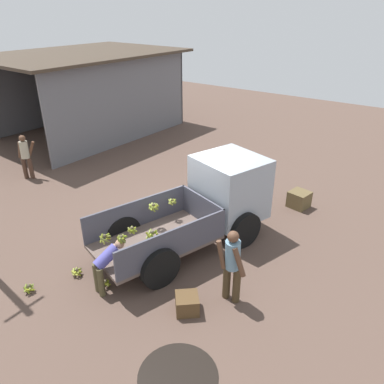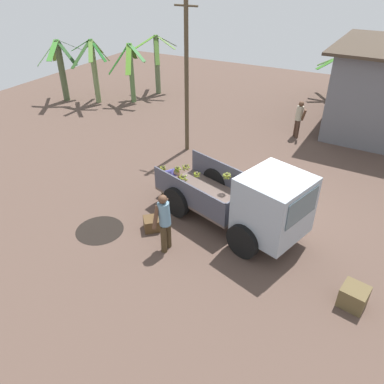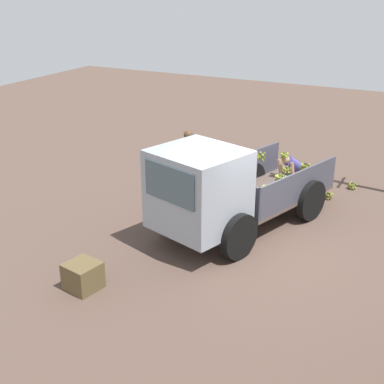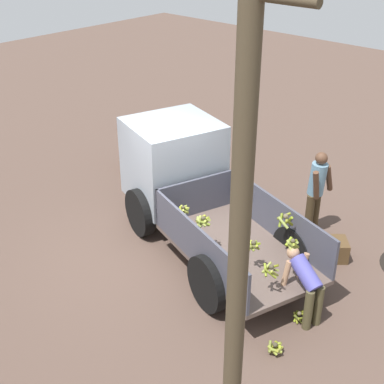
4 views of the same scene
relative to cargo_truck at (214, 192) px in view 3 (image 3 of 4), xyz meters
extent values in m
plane|color=brown|center=(-0.15, 0.88, -1.13)|extent=(36.00, 36.00, 0.00)
cylinder|color=black|center=(-4.14, -1.87, -1.13)|extent=(1.40, 1.40, 0.01)
cube|color=brown|center=(-1.83, 0.58, -0.60)|extent=(3.34, 2.54, 0.08)
cube|color=#454653|center=(-1.57, 1.38, -0.19)|extent=(2.83, 0.94, 0.74)
cube|color=#454653|center=(-2.08, -0.22, -0.19)|extent=(2.83, 0.94, 0.74)
cube|color=#454653|center=(-0.44, 0.14, -0.19)|extent=(0.57, 1.66, 0.74)
cube|color=#9AA4B1|center=(0.45, -0.14, 0.18)|extent=(2.02, 2.09, 1.66)
cube|color=#4C606B|center=(1.22, -0.39, 0.52)|extent=(0.44, 1.29, 0.73)
cylinder|color=black|center=(0.50, 0.78, -0.64)|extent=(0.99, 0.50, 0.97)
cylinder|color=black|center=(-0.05, -0.92, -0.64)|extent=(0.99, 0.50, 0.97)
cylinder|color=black|center=(-1.98, 1.57, -0.64)|extent=(0.99, 0.50, 0.97)
cylinder|color=black|center=(-2.52, -0.14, -0.64)|extent=(0.99, 0.50, 0.97)
sphere|color=brown|center=(-2.32, 0.84, -0.06)|extent=(0.08, 0.08, 0.08)
cylinder|color=olive|center=(-2.38, 0.87, -0.11)|extent=(0.11, 0.17, 0.12)
cylinder|color=#97AB24|center=(-2.37, 0.81, -0.12)|extent=(0.12, 0.16, 0.14)
cylinder|color=olive|center=(-2.33, 0.78, -0.11)|extent=(0.17, 0.07, 0.12)
cylinder|color=olive|center=(-2.28, 0.81, -0.12)|extent=(0.13, 0.14, 0.14)
cylinder|color=#9FAB2C|center=(-2.27, 0.86, -0.12)|extent=(0.09, 0.16, 0.15)
cylinder|color=olive|center=(-2.32, 0.91, -0.11)|extent=(0.17, 0.05, 0.12)
sphere|color=#443D2C|center=(-0.78, 0.87, 0.00)|extent=(0.07, 0.07, 0.07)
cylinder|color=#94A933|center=(-0.72, 0.88, -0.04)|extent=(0.08, 0.17, 0.10)
cylinder|color=#9AA222|center=(-0.74, 0.90, -0.06)|extent=(0.13, 0.13, 0.14)
cylinder|color=#A2B04C|center=(-0.80, 0.93, -0.05)|extent=(0.16, 0.08, 0.12)
cylinder|color=olive|center=(-0.84, 0.90, -0.04)|extent=(0.12, 0.16, 0.10)
cylinder|color=#ABAF49|center=(-0.83, 0.87, -0.06)|extent=(0.04, 0.15, 0.14)
cylinder|color=olive|center=(-0.81, 0.81, -0.05)|extent=(0.16, 0.12, 0.11)
cylinder|color=#A7AC45|center=(-0.78, 0.80, -0.04)|extent=(0.16, 0.04, 0.10)
cylinder|color=olive|center=(-0.73, 0.82, -0.04)|extent=(0.14, 0.15, 0.09)
sphere|color=#4C4431|center=(-1.37, 0.99, 0.08)|extent=(0.08, 0.08, 0.08)
cylinder|color=#939844|center=(-1.31, 1.02, 0.01)|extent=(0.12, 0.19, 0.16)
cylinder|color=#8EA043|center=(-1.33, 1.06, 0.02)|extent=(0.19, 0.13, 0.14)
cylinder|color=olive|center=(-1.39, 1.07, 0.03)|extent=(0.20, 0.09, 0.12)
cylinder|color=olive|center=(-1.44, 1.04, 0.03)|extent=(0.15, 0.19, 0.13)
cylinder|color=olive|center=(-1.43, 0.98, 0.00)|extent=(0.09, 0.17, 0.18)
cylinder|color=olive|center=(-1.40, 0.93, 0.02)|extent=(0.19, 0.12, 0.15)
cylinder|color=olive|center=(-1.34, 0.93, 0.01)|extent=(0.18, 0.11, 0.17)
cylinder|color=olive|center=(-1.30, 0.97, 0.03)|extent=(0.11, 0.20, 0.13)
sphere|color=#4A4330|center=(-2.89, 1.15, -0.09)|extent=(0.08, 0.08, 0.08)
cylinder|color=olive|center=(-2.82, 1.21, -0.15)|extent=(0.17, 0.18, 0.13)
cylinder|color=olive|center=(-2.93, 1.22, -0.16)|extent=(0.19, 0.13, 0.16)
cylinder|color=olive|center=(-2.96, 1.16, -0.17)|extent=(0.06, 0.19, 0.18)
cylinder|color=olive|center=(-2.94, 1.09, -0.16)|extent=(0.18, 0.16, 0.15)
cylinder|color=olive|center=(-2.85, 1.08, -0.15)|extent=(0.20, 0.12, 0.15)
cylinder|color=olive|center=(-2.80, 1.15, -0.15)|extent=(0.05, 0.21, 0.14)
sphere|color=brown|center=(-2.89, 0.60, 0.11)|extent=(0.08, 0.08, 0.08)
cylinder|color=olive|center=(-2.82, 0.60, 0.06)|extent=(0.06, 0.18, 0.12)
cylinder|color=#9CA743|center=(-2.86, 0.65, 0.04)|extent=(0.17, 0.11, 0.15)
cylinder|color=olive|center=(-2.92, 0.64, 0.04)|extent=(0.16, 0.13, 0.15)
cylinder|color=olive|center=(-2.95, 0.60, 0.05)|extent=(0.06, 0.17, 0.15)
cylinder|color=olive|center=(-2.91, 0.56, 0.03)|extent=(0.15, 0.11, 0.17)
cylinder|color=olive|center=(-2.87, 0.55, 0.04)|extent=(0.15, 0.11, 0.17)
sphere|color=brown|center=(-2.43, 0.12, 0.16)|extent=(0.09, 0.09, 0.09)
cylinder|color=olive|center=(-2.51, 0.13, 0.08)|extent=(0.05, 0.21, 0.20)
cylinder|color=olive|center=(-2.46, 0.06, 0.06)|extent=(0.19, 0.11, 0.22)
cylinder|color=olive|center=(-2.36, 0.06, 0.11)|extent=(0.19, 0.21, 0.14)
cylinder|color=olive|center=(-2.36, 0.15, 0.07)|extent=(0.12, 0.21, 0.21)
cylinder|color=#A0B14E|center=(-2.44, 0.21, 0.08)|extent=(0.22, 0.07, 0.19)
cylinder|color=#42331F|center=(-1.97, -1.77, -0.71)|extent=(0.17, 0.17, 0.85)
cylinder|color=#42331F|center=(-1.97, -1.53, -0.71)|extent=(0.17, 0.17, 0.85)
cylinder|color=#6890A9|center=(-1.99, -1.65, 0.05)|extent=(0.36, 0.32, 0.68)
sphere|color=brown|center=(-2.02, -1.65, 0.50)|extent=(0.24, 0.24, 0.24)
cylinder|color=brown|center=(-2.12, -1.86, 0.03)|extent=(0.12, 0.33, 0.62)
cylinder|color=brown|center=(-2.09, -1.44, 0.02)|extent=(0.12, 0.26, 0.63)
cylinder|color=#4C452B|center=(-3.45, 0.89, -0.77)|extent=(0.17, 0.17, 0.72)
cylinder|color=#4C452B|center=(-3.51, 0.69, -0.77)|extent=(0.17, 0.17, 0.72)
cylinder|color=#4F4DA5|center=(-3.25, 0.72, -0.27)|extent=(0.67, 0.43, 0.51)
sphere|color=tan|center=(-2.93, 0.63, -0.08)|extent=(0.20, 0.20, 0.20)
cylinder|color=tan|center=(-2.95, 0.82, -0.41)|extent=(0.14, 0.21, 0.54)
cylinder|color=tan|center=(-3.04, 0.47, -0.41)|extent=(0.15, 0.24, 0.54)
sphere|color=brown|center=(-3.28, 0.84, -0.97)|extent=(0.07, 0.07, 0.07)
cylinder|color=#96B026|center=(-3.23, 0.85, -1.05)|extent=(0.07, 0.15, 0.17)
cylinder|color=olive|center=(-3.26, 0.89, -1.04)|extent=(0.15, 0.11, 0.16)
cylinder|color=olive|center=(-3.31, 0.90, -1.04)|extent=(0.16, 0.10, 0.15)
cylinder|color=olive|center=(-3.36, 0.87, -1.01)|extent=(0.09, 0.19, 0.10)
cylinder|color=olive|center=(-3.34, 0.79, -1.01)|extent=(0.14, 0.16, 0.11)
cylinder|color=olive|center=(-3.29, 0.77, -1.02)|extent=(0.18, 0.05, 0.13)
cylinder|color=olive|center=(-3.24, 0.79, -1.03)|extent=(0.15, 0.14, 0.14)
sphere|color=#423C2B|center=(-4.38, 2.08, -0.96)|extent=(0.09, 0.09, 0.09)
cylinder|color=olive|center=(-4.33, 2.12, -1.03)|extent=(0.14, 0.16, 0.15)
cylinder|color=olive|center=(-4.37, 2.13, -1.04)|extent=(0.15, 0.06, 0.17)
cylinder|color=olive|center=(-4.43, 2.14, -1.01)|extent=(0.17, 0.16, 0.11)
cylinder|color=olive|center=(-4.45, 2.07, -1.02)|extent=(0.06, 0.18, 0.14)
cylinder|color=#98A121|center=(-4.41, 2.01, -1.01)|extent=(0.19, 0.11, 0.11)
cylinder|color=olive|center=(-4.35, 2.03, -1.04)|extent=(0.15, 0.11, 0.17)
cylinder|color=olive|center=(-4.32, 2.07, -1.03)|extent=(0.08, 0.17, 0.16)
sphere|color=#443D2C|center=(-3.40, 1.67, -0.97)|extent=(0.08, 0.08, 0.08)
cylinder|color=#98A728|center=(-3.41, 1.63, -1.04)|extent=(0.15, 0.09, 0.17)
cylinder|color=olive|center=(-3.37, 1.61, -1.02)|extent=(0.18, 0.11, 0.13)
cylinder|color=olive|center=(-3.35, 1.65, -1.04)|extent=(0.11, 0.16, 0.16)
cylinder|color=olive|center=(-3.34, 1.71, -1.02)|extent=(0.14, 0.18, 0.12)
cylinder|color=olive|center=(-3.40, 1.75, -1.02)|extent=(0.18, 0.06, 0.13)
cylinder|color=#92A139|center=(-3.45, 1.73, -1.01)|extent=(0.16, 0.16, 0.11)
cylinder|color=#9DA134|center=(-3.47, 1.67, -1.01)|extent=(0.07, 0.19, 0.11)
cube|color=#523A21|center=(-2.81, -1.09, -0.94)|extent=(0.66, 0.66, 0.38)
cube|color=brown|center=(2.84, -1.31, -0.87)|extent=(0.67, 0.67, 0.51)
camera|label=1|loc=(-7.52, -4.56, 4.59)|focal=35.00mm
camera|label=2|loc=(2.34, -8.30, 5.74)|focal=35.00mm
camera|label=3|loc=(9.45, 4.29, 4.22)|focal=50.00mm
camera|label=4|loc=(-6.45, 6.81, 4.75)|focal=50.00mm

